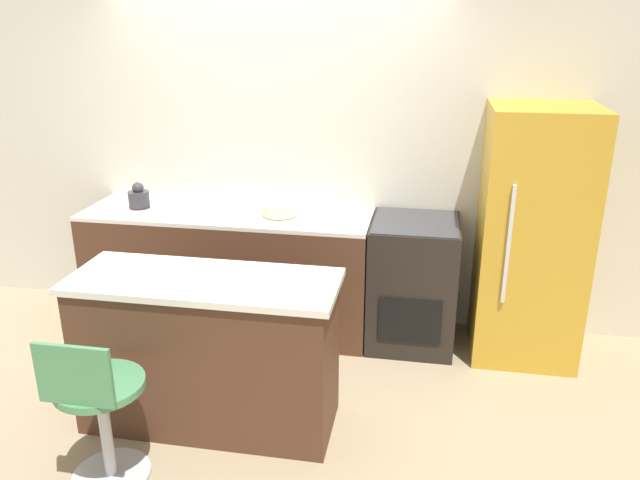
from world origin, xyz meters
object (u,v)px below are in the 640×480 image
(mixing_bowl, at_px, (280,209))
(stool_chair, at_px, (99,412))
(oven_range, at_px, (413,283))
(refrigerator, at_px, (532,236))
(kettle, at_px, (139,197))

(mixing_bowl, bearing_deg, stool_chair, -105.66)
(oven_range, bearing_deg, refrigerator, -0.43)
(stool_chair, bearing_deg, mixing_bowl, 74.34)
(refrigerator, xyz_separation_m, stool_chair, (-2.29, -1.82, -0.45))
(refrigerator, height_order, kettle, refrigerator)
(refrigerator, relative_size, mixing_bowl, 6.82)
(refrigerator, bearing_deg, stool_chair, -141.56)
(oven_range, xyz_separation_m, refrigerator, (0.79, -0.01, 0.42))
(kettle, relative_size, mixing_bowl, 0.73)
(oven_range, distance_m, stool_chair, 2.36)
(refrigerator, relative_size, kettle, 9.28)
(oven_range, bearing_deg, stool_chair, -129.38)
(stool_chair, distance_m, mixing_bowl, 1.96)
(refrigerator, bearing_deg, mixing_bowl, -179.87)
(refrigerator, height_order, mixing_bowl, refrigerator)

